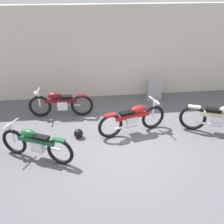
% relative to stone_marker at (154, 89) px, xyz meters
% --- Properties ---
extents(ground_plane, '(40.00, 40.00, 0.00)m').
position_rel_stone_marker_xyz_m(ground_plane, '(-1.60, -2.98, -0.39)').
color(ground_plane, '#56565B').
extents(building_wall, '(18.00, 0.30, 3.26)m').
position_rel_stone_marker_xyz_m(building_wall, '(-1.60, 0.67, 1.24)').
color(building_wall, beige).
rests_on(building_wall, ground_plane).
extents(stone_marker, '(0.53, 0.24, 0.78)m').
position_rel_stone_marker_xyz_m(stone_marker, '(0.00, 0.00, 0.00)').
color(stone_marker, '#9E9EA3').
rests_on(stone_marker, ground_plane).
extents(helmet, '(0.26, 0.26, 0.26)m').
position_rel_stone_marker_xyz_m(helmet, '(-2.79, -2.31, -0.26)').
color(helmet, black).
rests_on(helmet, ground_plane).
extents(motorcycle_maroon, '(2.07, 0.58, 0.93)m').
position_rel_stone_marker_xyz_m(motorcycle_maroon, '(-3.34, -0.93, 0.06)').
color(motorcycle_maroon, black).
rests_on(motorcycle_maroon, ground_plane).
extents(motorcycle_green, '(1.85, 1.02, 0.90)m').
position_rel_stone_marker_xyz_m(motorcycle_green, '(-3.82, -3.15, 0.05)').
color(motorcycle_green, black).
rests_on(motorcycle_green, ground_plane).
extents(motorcycle_red, '(2.05, 0.80, 0.94)m').
position_rel_stone_marker_xyz_m(motorcycle_red, '(-1.21, -2.21, 0.06)').
color(motorcycle_red, black).
rests_on(motorcycle_red, ground_plane).
extents(motorcycle_cream, '(2.09, 1.04, 1.00)m').
position_rel_stone_marker_xyz_m(motorcycle_cream, '(1.24, -2.54, 0.09)').
color(motorcycle_cream, black).
rests_on(motorcycle_cream, ground_plane).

